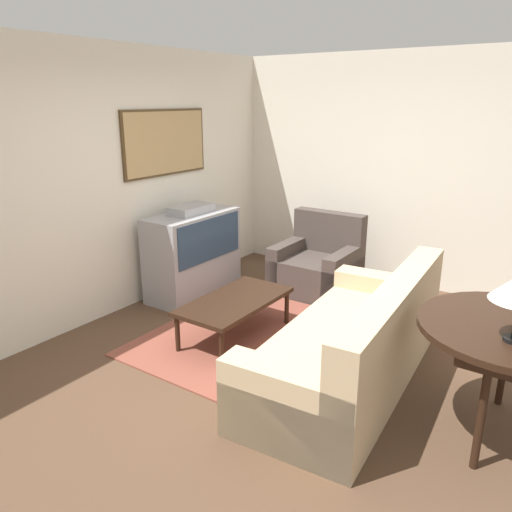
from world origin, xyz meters
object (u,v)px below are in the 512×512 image
(armchair, at_px, (318,267))
(coffee_table, at_px, (235,303))
(tv, at_px, (193,253))
(couch, at_px, (354,347))

(armchair, height_order, coffee_table, armchair)
(tv, height_order, coffee_table, tv)
(tv, bearing_deg, armchair, -50.95)
(armchair, bearing_deg, couch, -54.42)
(tv, distance_m, coffee_table, 1.24)
(armchair, relative_size, coffee_table, 0.78)
(tv, relative_size, armchair, 1.27)
(tv, bearing_deg, couch, -107.14)
(tv, distance_m, couch, 2.41)
(armchair, bearing_deg, coffee_table, -92.53)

